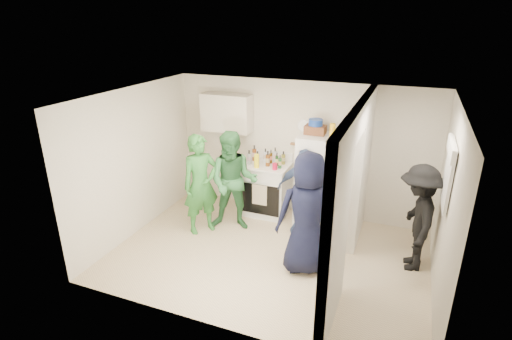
{
  "coord_description": "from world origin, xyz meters",
  "views": [
    {
      "loc": [
        1.82,
        -5.11,
        3.55
      ],
      "look_at": [
        -0.37,
        0.4,
        1.25
      ],
      "focal_mm": 28.0,
      "sensor_mm": 36.0,
      "label": 1
    }
  ],
  "objects_px": {
    "stove": "(267,189)",
    "person_navy": "(307,214)",
    "wicker_basket": "(315,130)",
    "person_nook": "(417,218)",
    "yellow_cup_stack_top": "(332,131)",
    "person_green_center": "(233,182)",
    "fridge": "(317,180)",
    "person_green_left": "(201,184)",
    "blue_bowl": "(316,122)",
    "person_denim": "(302,191)"
  },
  "relations": [
    {
      "from": "yellow_cup_stack_top",
      "to": "person_denim",
      "type": "xyz_separation_m",
      "value": [
        -0.38,
        -0.3,
        -1.02
      ]
    },
    {
      "from": "stove",
      "to": "person_denim",
      "type": "distance_m",
      "value": 0.95
    },
    {
      "from": "stove",
      "to": "person_denim",
      "type": "xyz_separation_m",
      "value": [
        0.8,
        -0.43,
        0.26
      ]
    },
    {
      "from": "yellow_cup_stack_top",
      "to": "fridge",
      "type": "bearing_deg",
      "value": 155.56
    },
    {
      "from": "person_navy",
      "to": "person_green_left",
      "type": "bearing_deg",
      "value": -39.44
    },
    {
      "from": "person_navy",
      "to": "person_green_center",
      "type": "bearing_deg",
      "value": -52.95
    },
    {
      "from": "person_nook",
      "to": "blue_bowl",
      "type": "bearing_deg",
      "value": -122.92
    },
    {
      "from": "stove",
      "to": "person_nook",
      "type": "distance_m",
      "value": 2.78
    },
    {
      "from": "stove",
      "to": "blue_bowl",
      "type": "height_order",
      "value": "blue_bowl"
    },
    {
      "from": "person_nook",
      "to": "person_green_center",
      "type": "bearing_deg",
      "value": -98.59
    },
    {
      "from": "wicker_basket",
      "to": "yellow_cup_stack_top",
      "type": "height_order",
      "value": "yellow_cup_stack_top"
    },
    {
      "from": "yellow_cup_stack_top",
      "to": "person_navy",
      "type": "height_order",
      "value": "yellow_cup_stack_top"
    },
    {
      "from": "person_denim",
      "to": "person_nook",
      "type": "height_order",
      "value": "person_nook"
    },
    {
      "from": "person_green_left",
      "to": "wicker_basket",
      "type": "bearing_deg",
      "value": -19.63
    },
    {
      "from": "wicker_basket",
      "to": "person_navy",
      "type": "bearing_deg",
      "value": -78.78
    },
    {
      "from": "fridge",
      "to": "person_nook",
      "type": "relative_size",
      "value": 1.02
    },
    {
      "from": "yellow_cup_stack_top",
      "to": "person_green_center",
      "type": "bearing_deg",
      "value": -157.78
    },
    {
      "from": "person_green_center",
      "to": "person_denim",
      "type": "xyz_separation_m",
      "value": [
        1.14,
        0.32,
        -0.13
      ]
    },
    {
      "from": "person_navy",
      "to": "person_nook",
      "type": "xyz_separation_m",
      "value": [
        1.47,
        0.65,
        -0.1
      ]
    },
    {
      "from": "fridge",
      "to": "yellow_cup_stack_top",
      "type": "bearing_deg",
      "value": -24.44
    },
    {
      "from": "person_denim",
      "to": "person_nook",
      "type": "distance_m",
      "value": 1.88
    },
    {
      "from": "stove",
      "to": "person_green_center",
      "type": "distance_m",
      "value": 0.91
    },
    {
      "from": "fridge",
      "to": "yellow_cup_stack_top",
      "type": "distance_m",
      "value": 0.98
    },
    {
      "from": "yellow_cup_stack_top",
      "to": "person_navy",
      "type": "bearing_deg",
      "value": -90.72
    },
    {
      "from": "blue_bowl",
      "to": "person_denim",
      "type": "height_order",
      "value": "blue_bowl"
    },
    {
      "from": "blue_bowl",
      "to": "person_denim",
      "type": "xyz_separation_m",
      "value": [
        -0.06,
        -0.45,
        -1.1
      ]
    },
    {
      "from": "stove",
      "to": "person_green_left",
      "type": "xyz_separation_m",
      "value": [
        -0.81,
        -1.04,
        0.38
      ]
    },
    {
      "from": "person_navy",
      "to": "wicker_basket",
      "type": "bearing_deg",
      "value": -105.09
    },
    {
      "from": "stove",
      "to": "fridge",
      "type": "relative_size",
      "value": 0.6
    },
    {
      "from": "person_denim",
      "to": "person_navy",
      "type": "bearing_deg",
      "value": -69.33
    },
    {
      "from": "wicker_basket",
      "to": "person_denim",
      "type": "bearing_deg",
      "value": -97.46
    },
    {
      "from": "wicker_basket",
      "to": "person_green_left",
      "type": "height_order",
      "value": "wicker_basket"
    },
    {
      "from": "person_green_center",
      "to": "person_navy",
      "type": "relative_size",
      "value": 0.97
    },
    {
      "from": "yellow_cup_stack_top",
      "to": "person_nook",
      "type": "bearing_deg",
      "value": -26.54
    },
    {
      "from": "wicker_basket",
      "to": "person_green_center",
      "type": "distance_m",
      "value": 1.66
    },
    {
      "from": "yellow_cup_stack_top",
      "to": "person_denim",
      "type": "bearing_deg",
      "value": -141.27
    },
    {
      "from": "wicker_basket",
      "to": "person_nook",
      "type": "xyz_separation_m",
      "value": [
        1.77,
        -0.87,
        -0.92
      ]
    },
    {
      "from": "fridge",
      "to": "blue_bowl",
      "type": "relative_size",
      "value": 6.89
    },
    {
      "from": "stove",
      "to": "person_denim",
      "type": "relative_size",
      "value": 0.65
    },
    {
      "from": "wicker_basket",
      "to": "yellow_cup_stack_top",
      "type": "xyz_separation_m",
      "value": [
        0.32,
        -0.15,
        0.05
      ]
    },
    {
      "from": "wicker_basket",
      "to": "person_nook",
      "type": "relative_size",
      "value": 0.22
    },
    {
      "from": "person_green_center",
      "to": "blue_bowl",
      "type": "bearing_deg",
      "value": 18.05
    },
    {
      "from": "fridge",
      "to": "person_denim",
      "type": "height_order",
      "value": "fridge"
    },
    {
      "from": "stove",
      "to": "person_navy",
      "type": "relative_size",
      "value": 0.54
    },
    {
      "from": "wicker_basket",
      "to": "person_navy",
      "type": "relative_size",
      "value": 0.19
    },
    {
      "from": "person_denim",
      "to": "blue_bowl",
      "type": "bearing_deg",
      "value": 84.54
    },
    {
      "from": "wicker_basket",
      "to": "person_nook",
      "type": "distance_m",
      "value": 2.18
    },
    {
      "from": "wicker_basket",
      "to": "person_denim",
      "type": "relative_size",
      "value": 0.23
    },
    {
      "from": "yellow_cup_stack_top",
      "to": "person_nook",
      "type": "xyz_separation_m",
      "value": [
        1.45,
        -0.72,
        -0.97
      ]
    },
    {
      "from": "wicker_basket",
      "to": "fridge",
      "type": "bearing_deg",
      "value": -26.57
    }
  ]
}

